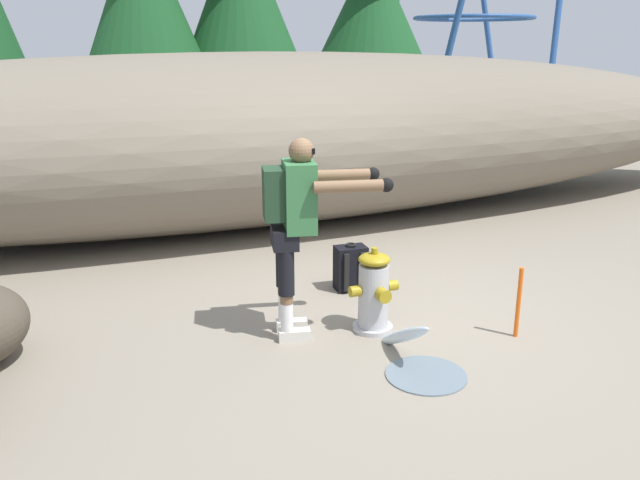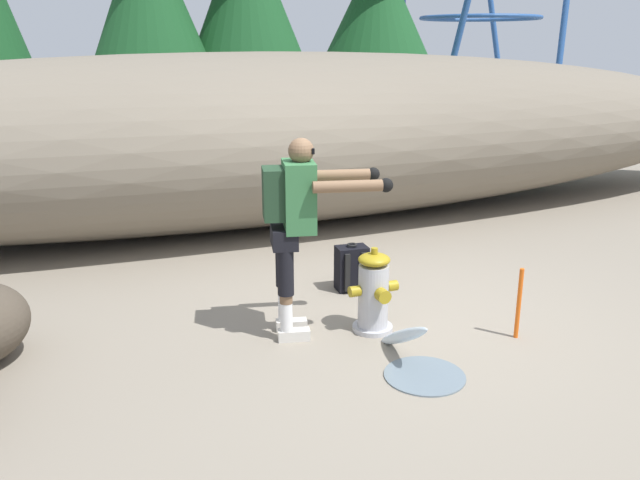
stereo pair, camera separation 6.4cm
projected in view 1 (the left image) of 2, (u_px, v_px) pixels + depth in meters
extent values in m
cube|color=gray|center=(385.00, 320.00, 5.70)|extent=(56.00, 56.00, 0.04)
ellipsoid|color=#756B5B|center=(261.00, 139.00, 8.52)|extent=(16.52, 3.20, 2.23)
cylinder|color=#B2B2B7|center=(373.00, 327.00, 5.46)|extent=(0.34, 0.34, 0.04)
cylinder|color=#B2B2B7|center=(373.00, 296.00, 5.38)|extent=(0.25, 0.25, 0.54)
ellipsoid|color=#9E8419|center=(374.00, 259.00, 5.29)|extent=(0.27, 0.27, 0.10)
cylinder|color=#9E8419|center=(375.00, 251.00, 5.26)|extent=(0.06, 0.06, 0.05)
cylinder|color=#9E8419|center=(355.00, 291.00, 5.30)|extent=(0.09, 0.09, 0.09)
cylinder|color=#9E8419|center=(392.00, 286.00, 5.42)|extent=(0.09, 0.09, 0.09)
cylinder|color=#9E8419|center=(383.00, 295.00, 5.21)|extent=(0.11, 0.09, 0.11)
ellipsoid|color=silver|center=(404.00, 336.00, 4.96)|extent=(0.10, 0.74, 0.49)
cylinder|color=slate|center=(426.00, 375.00, 4.70)|extent=(0.59, 0.59, 0.01)
cube|color=beige|center=(292.00, 325.00, 5.45)|extent=(0.28, 0.16, 0.09)
cylinder|color=white|center=(284.00, 307.00, 5.39)|extent=(0.10, 0.10, 0.24)
cylinder|color=brown|center=(284.00, 290.00, 5.35)|extent=(0.10, 0.10, 0.07)
cylinder|color=black|center=(284.00, 263.00, 5.28)|extent=(0.13, 0.13, 0.40)
cube|color=beige|center=(295.00, 335.00, 5.26)|extent=(0.28, 0.16, 0.09)
cylinder|color=white|center=(287.00, 317.00, 5.20)|extent=(0.10, 0.10, 0.24)
cylinder|color=brown|center=(287.00, 299.00, 5.16)|extent=(0.10, 0.10, 0.07)
cylinder|color=black|center=(286.00, 271.00, 5.09)|extent=(0.13, 0.13, 0.40)
cube|color=black|center=(284.00, 237.00, 5.11)|extent=(0.27, 0.36, 0.16)
cube|color=#336B3D|center=(299.00, 196.00, 5.03)|extent=(0.32, 0.41, 0.55)
cube|color=#1E3823|center=(274.00, 194.00, 5.00)|extent=(0.22, 0.31, 0.40)
sphere|color=brown|center=(301.00, 151.00, 4.93)|extent=(0.20, 0.20, 0.20)
cube|color=black|center=(312.00, 150.00, 4.94)|extent=(0.05, 0.15, 0.04)
cylinder|color=brown|center=(341.00, 175.00, 5.26)|extent=(0.59, 0.22, 0.09)
sphere|color=black|center=(373.00, 174.00, 5.30)|extent=(0.11, 0.11, 0.11)
cylinder|color=brown|center=(352.00, 186.00, 4.85)|extent=(0.59, 0.22, 0.09)
sphere|color=black|center=(387.00, 185.00, 4.89)|extent=(0.11, 0.11, 0.11)
cube|color=black|center=(351.00, 268.00, 6.30)|extent=(0.32, 0.23, 0.44)
cube|color=black|center=(346.00, 270.00, 6.44)|extent=(0.21, 0.08, 0.20)
torus|color=black|center=(351.00, 245.00, 6.23)|extent=(0.10, 0.10, 0.02)
cube|color=black|center=(347.00, 273.00, 6.18)|extent=(0.05, 0.03, 0.37)
cube|color=black|center=(363.00, 271.00, 6.22)|extent=(0.05, 0.03, 0.37)
cylinder|color=#47331E|center=(153.00, 137.00, 12.20)|extent=(0.32, 0.32, 1.26)
cone|color=#194C23|center=(143.00, 8.00, 11.53)|extent=(2.69, 2.69, 3.34)
cylinder|color=#47331E|center=(246.00, 132.00, 13.09)|extent=(0.35, 0.35, 1.21)
cone|color=#194C23|center=(241.00, 8.00, 12.40)|extent=(2.88, 2.88, 3.51)
cylinder|color=#47331E|center=(370.00, 114.00, 14.81)|extent=(0.34, 0.34, 1.56)
cone|color=#194C23|center=(372.00, 13.00, 14.17)|extent=(2.80, 2.80, 2.83)
cylinder|color=#285193|center=(486.00, 21.00, 19.04)|extent=(1.06, 1.06, 5.97)
cylinder|color=#285193|center=(397.00, 19.00, 17.95)|extent=(1.06, 1.06, 5.97)
cylinder|color=#285193|center=(558.00, 17.00, 16.39)|extent=(1.06, 1.06, 5.97)
cylinder|color=#285193|center=(458.00, 15.00, 15.31)|extent=(1.06, 1.06, 5.97)
torus|color=#285193|center=(474.00, 18.00, 17.17)|extent=(3.21, 3.21, 0.10)
cylinder|color=#E55914|center=(519.00, 303.00, 5.26)|extent=(0.04, 0.04, 0.60)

